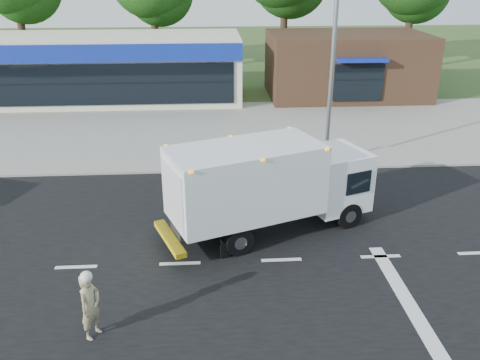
{
  "coord_description": "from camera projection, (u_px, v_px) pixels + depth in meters",
  "views": [
    {
      "loc": [
        -2.06,
        -12.79,
        8.14
      ],
      "look_at": [
        -1.09,
        2.17,
        1.7
      ],
      "focal_mm": 38.0,
      "sensor_mm": 36.0,
      "label": 1
    }
  ],
  "objects": [
    {
      "name": "sidewalk",
      "position": [
        256.0,
        160.0,
        22.56
      ],
      "size": [
        60.0,
        2.4,
        0.12
      ],
      "primitive_type": "cube",
      "color": "gray",
      "rests_on": "ground"
    },
    {
      "name": "emergency_worker",
      "position": [
        90.0,
        305.0,
        11.69
      ],
      "size": [
        0.64,
        0.72,
        1.78
      ],
      "rotation": [
        0.0,
        0.0,
        1.09
      ],
      "color": "tan",
      "rests_on": "ground"
    },
    {
      "name": "retail_strip_mall",
      "position": [
        97.0,
        68.0,
        32.01
      ],
      "size": [
        18.0,
        6.2,
        4.0
      ],
      "color": "beige",
      "rests_on": "ground"
    },
    {
      "name": "ground",
      "position": [
        281.0,
        260.0,
        15.06
      ],
      "size": [
        120.0,
        120.0,
        0.0
      ],
      "primitive_type": "plane",
      "color": "#385123",
      "rests_on": "ground"
    },
    {
      "name": "lane_markings",
      "position": [
        337.0,
        285.0,
        13.9
      ],
      "size": [
        55.2,
        7.0,
        0.01
      ],
      "color": "silver",
      "rests_on": "road_asphalt"
    },
    {
      "name": "parking_apron",
      "position": [
        246.0,
        123.0,
        27.9
      ],
      "size": [
        60.0,
        9.0,
        0.02
      ],
      "primitive_type": "cube",
      "color": "gray",
      "rests_on": "ground"
    },
    {
      "name": "road_asphalt",
      "position": [
        281.0,
        260.0,
        15.06
      ],
      "size": [
        60.0,
        14.0,
        0.02
      ],
      "primitive_type": "cube",
      "color": "black",
      "rests_on": "ground"
    },
    {
      "name": "brown_storefront",
      "position": [
        346.0,
        65.0,
        33.01
      ],
      "size": [
        10.0,
        6.7,
        4.0
      ],
      "color": "#382316",
      "rests_on": "ground"
    },
    {
      "name": "ems_box_truck",
      "position": [
        267.0,
        182.0,
        16.0
      ],
      "size": [
        7.22,
        4.46,
        3.07
      ],
      "rotation": [
        0.0,
        0.0,
        0.37
      ],
      "color": "black",
      "rests_on": "ground"
    },
    {
      "name": "traffic_signal_pole",
      "position": [
        317.0,
        50.0,
        20.23
      ],
      "size": [
        3.51,
        0.25,
        8.0
      ],
      "color": "gray",
      "rests_on": "ground"
    }
  ]
}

